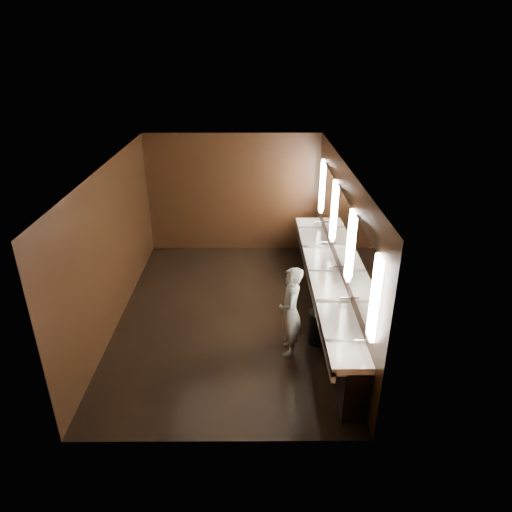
{
  "coord_description": "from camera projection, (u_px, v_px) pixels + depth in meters",
  "views": [
    {
      "loc": [
        0.47,
        -7.26,
        4.65
      ],
      "look_at": [
        0.51,
        0.0,
        1.21
      ],
      "focal_mm": 32.0,
      "sensor_mm": 36.0,
      "label": 1
    }
  ],
  "objects": [
    {
      "name": "ceiling",
      "position": [
        224.0,
        167.0,
        7.35
      ],
      "size": [
        4.0,
        6.0,
        0.02
      ],
      "primitive_type": "cube",
      "color": "#2D2D2B",
      "rests_on": "wall_back"
    },
    {
      "name": "mirror_band",
      "position": [
        342.0,
        227.0,
        7.81
      ],
      "size": [
        0.06,
        5.03,
        1.15
      ],
      "color": "white",
      "rests_on": "wall_right"
    },
    {
      "name": "wall_front",
      "position": [
        213.0,
        353.0,
        5.24
      ],
      "size": [
        4.0,
        0.02,
        2.8
      ],
      "primitive_type": "cube",
      "color": "black",
      "rests_on": "floor"
    },
    {
      "name": "sink_counter",
      "position": [
        326.0,
        291.0,
        8.35
      ],
      "size": [
        0.55,
        5.4,
        1.01
      ],
      "color": "black",
      "rests_on": "floor"
    },
    {
      "name": "trash_bin",
      "position": [
        320.0,
        327.0,
        7.66
      ],
      "size": [
        0.5,
        0.5,
        0.59
      ],
      "primitive_type": "cylinder",
      "rotation": [
        0.0,
        0.0,
        0.41
      ],
      "color": "black",
      "rests_on": "floor"
    },
    {
      "name": "floor",
      "position": [
        229.0,
        314.0,
        8.55
      ],
      "size": [
        6.0,
        6.0,
        0.0
      ],
      "primitive_type": "plane",
      "color": "black",
      "rests_on": "ground"
    },
    {
      "name": "wall_left",
      "position": [
        112.0,
        246.0,
        7.94
      ],
      "size": [
        0.02,
        6.0,
        2.8
      ],
      "primitive_type": "cube",
      "color": "black",
      "rests_on": "floor"
    },
    {
      "name": "person",
      "position": [
        290.0,
        312.0,
        7.22
      ],
      "size": [
        0.41,
        0.58,
        1.52
      ],
      "primitive_type": "imported",
      "rotation": [
        0.0,
        0.0,
        -1.66
      ],
      "color": "#90C8D7",
      "rests_on": "floor"
    },
    {
      "name": "wall_right",
      "position": [
        341.0,
        246.0,
        7.96
      ],
      "size": [
        0.02,
        6.0,
        2.8
      ],
      "primitive_type": "cube",
      "color": "black",
      "rests_on": "floor"
    },
    {
      "name": "wall_back",
      "position": [
        233.0,
        194.0,
        10.66
      ],
      "size": [
        4.0,
        0.02,
        2.8
      ],
      "primitive_type": "cube",
      "color": "black",
      "rests_on": "floor"
    }
  ]
}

